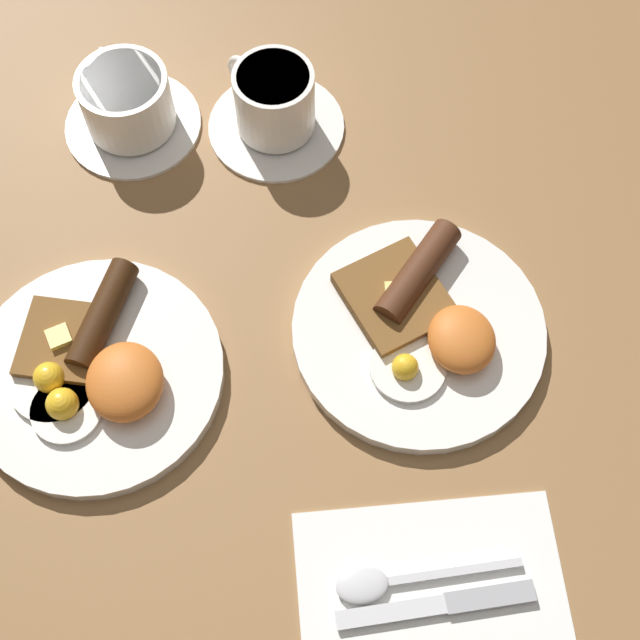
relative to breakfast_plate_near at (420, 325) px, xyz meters
The scene contains 8 objects.
ground_plane 0.01m from the breakfast_plate_near, 150.07° to the left, with size 3.00×3.00×0.00m, color olive.
breakfast_plate_near is the anchor object (origin of this frame).
breakfast_plate_far 0.30m from the breakfast_plate_near, 89.43° to the left, with size 0.23×0.23×0.05m.
teacup_near 0.28m from the breakfast_plate_near, 20.85° to the left, with size 0.14×0.14×0.08m.
teacup_far 0.38m from the breakfast_plate_near, 40.78° to the left, with size 0.14×0.14×0.07m.
napkin 0.24m from the breakfast_plate_near, behind, with size 0.15×0.22×0.01m, color white.
knife 0.25m from the breakfast_plate_near, behind, with size 0.02×0.16×0.01m.
spoon 0.23m from the breakfast_plate_near, 160.55° to the left, with size 0.03×0.16×0.01m.
Camera 1 is at (-0.34, 0.15, 0.76)m, focal length 50.00 mm.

